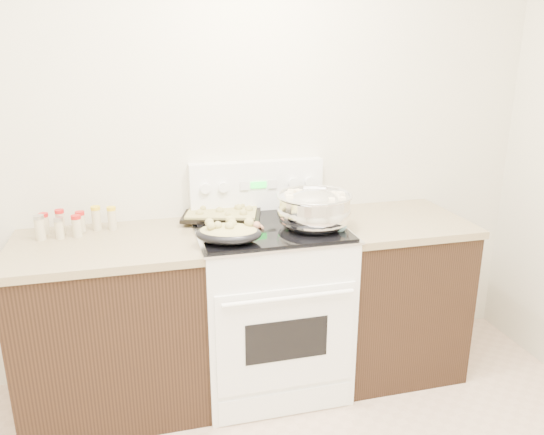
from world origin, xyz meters
name	(u,v)px	position (x,y,z in m)	size (l,w,h in m)	color
room_shell	(273,107)	(0.00, 0.00, 1.70)	(4.10, 3.60, 2.75)	beige
counter_left	(114,326)	(-0.48, 1.43, 0.46)	(0.93, 0.67, 0.92)	black
counter_right	(390,292)	(1.08, 1.43, 0.46)	(0.73, 0.67, 0.92)	black
kitchen_range	(270,303)	(0.35, 1.42, 0.49)	(0.78, 0.73, 1.22)	white
mixing_bowl	(314,210)	(0.56, 1.34, 1.03)	(0.44, 0.44, 0.23)	silver
roasting_pan	(228,232)	(0.10, 1.22, 0.99)	(0.37, 0.31, 0.11)	black
baking_sheet	(223,213)	(0.14, 1.63, 0.96)	(0.48, 0.39, 0.06)	black
wooden_spoon	(255,223)	(0.28, 1.44, 0.95)	(0.05, 0.29, 0.04)	tan
blue_ladle	(339,223)	(0.67, 1.26, 0.98)	(0.10, 0.27, 0.10)	#7FB1BE
spice_jars	(71,223)	(-0.64, 1.60, 0.98)	(0.39, 0.14, 0.13)	#BFB28C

